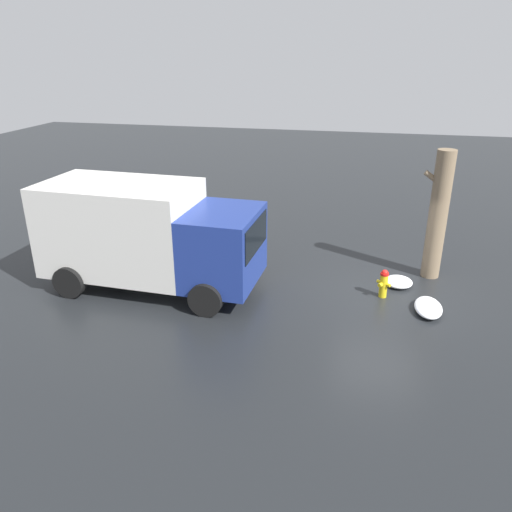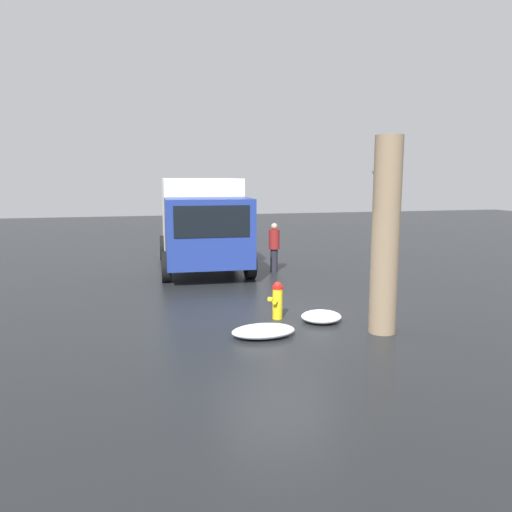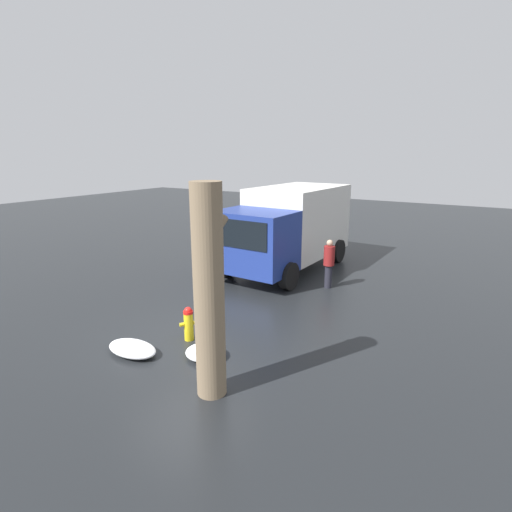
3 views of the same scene
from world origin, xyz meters
name	(u,v)px [view 2 (image 2 of 3)]	position (x,y,z in m)	size (l,w,h in m)	color
ground_plane	(277,319)	(0.00, 0.00, 0.00)	(60.00, 60.00, 0.00)	black
fire_hydrant	(277,300)	(0.00, 0.00, 0.42)	(0.39, 0.36, 0.82)	yellow
tree_trunk	(385,236)	(-1.40, -1.75, 1.93)	(0.81, 0.54, 3.82)	#7F6B51
delivery_truck	(202,220)	(6.58, 0.75, 1.62)	(6.16, 2.97, 2.99)	navy
pedestrian	(274,245)	(5.20, -1.40, 0.87)	(0.35, 0.35, 1.59)	#23232D
snow_pile_by_hydrant	(321,317)	(-0.46, -0.84, 0.11)	(0.79, 0.86, 0.23)	white
snow_pile_curbside	(263,331)	(-1.16, 0.62, 0.12)	(0.70, 1.24, 0.24)	white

